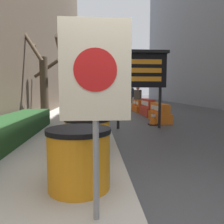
% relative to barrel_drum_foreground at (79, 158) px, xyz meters
% --- Properties ---
extents(hedge_strip, '(0.90, 6.31, 0.57)m').
position_rel_barrel_drum_foreground_xyz_m(hedge_strip, '(-1.96, 2.48, -0.11)').
color(hedge_strip, '#1E421E').
rests_on(hedge_strip, sidewalk_left).
extents(bare_tree, '(1.89, 1.96, 3.65)m').
position_rel_barrel_drum_foreground_xyz_m(bare_tree, '(-1.97, 6.71, 1.41)').
color(bare_tree, '#4C3D2D').
rests_on(bare_tree, sidewalk_left).
extents(barrel_drum_foreground, '(0.83, 0.83, 0.79)m').
position_rel_barrel_drum_foreground_xyz_m(barrel_drum_foreground, '(0.00, 0.00, 0.00)').
color(barrel_drum_foreground, orange).
rests_on(barrel_drum_foreground, sidewalk_left).
extents(barrel_drum_middle, '(0.83, 0.83, 0.79)m').
position_rel_barrel_drum_foreground_xyz_m(barrel_drum_middle, '(0.07, 1.15, 0.00)').
color(barrel_drum_middle, orange).
rests_on(barrel_drum_middle, sidewalk_left).
extents(barrel_drum_back, '(0.83, 0.83, 0.79)m').
position_rel_barrel_drum_foreground_xyz_m(barrel_drum_back, '(0.15, 2.29, 0.00)').
color(barrel_drum_back, orange).
rests_on(barrel_drum_back, sidewalk_left).
extents(warning_sign, '(0.66, 0.08, 1.92)m').
position_rel_barrel_drum_foreground_xyz_m(warning_sign, '(0.22, -0.73, 0.93)').
color(warning_sign, gray).
rests_on(warning_sign, sidewalk_left).
extents(message_board, '(2.05, 0.36, 2.82)m').
position_rel_barrel_drum_foreground_xyz_m(message_board, '(1.82, 5.12, 1.59)').
color(message_board, black).
rests_on(message_board, ground_plane).
extents(jersey_barrier_orange_near, '(0.55, 2.02, 0.81)m').
position_rel_barrel_drum_foreground_xyz_m(jersey_barrier_orange_near, '(3.11, 6.87, -0.17)').
color(jersey_barrier_orange_near, orange).
rests_on(jersey_barrier_orange_near, ground_plane).
extents(jersey_barrier_red_striped, '(0.50, 2.01, 0.93)m').
position_rel_barrel_drum_foreground_xyz_m(jersey_barrier_red_striped, '(3.11, 9.19, -0.11)').
color(jersey_barrier_red_striped, red).
rests_on(jersey_barrier_red_striped, ground_plane).
extents(jersey_barrier_orange_far, '(0.65, 1.99, 0.79)m').
position_rel_barrel_drum_foreground_xyz_m(jersey_barrier_orange_far, '(3.11, 11.60, -0.18)').
color(jersey_barrier_orange_far, orange).
rests_on(jersey_barrier_orange_far, ground_plane).
extents(jersey_barrier_cream, '(0.52, 1.74, 0.90)m').
position_rel_barrel_drum_foreground_xyz_m(jersey_barrier_cream, '(3.11, 13.99, -0.13)').
color(jersey_barrier_cream, beige).
rests_on(jersey_barrier_cream, ground_plane).
extents(traffic_cone_near, '(0.39, 0.39, 0.69)m').
position_rel_barrel_drum_foreground_xyz_m(traffic_cone_near, '(3.54, 7.54, -0.19)').
color(traffic_cone_near, black).
rests_on(traffic_cone_near, ground_plane).
extents(traffic_cone_mid, '(0.38, 0.38, 0.68)m').
position_rel_barrel_drum_foreground_xyz_m(traffic_cone_mid, '(2.56, 5.83, -0.19)').
color(traffic_cone_mid, black).
rests_on(traffic_cone_mid, ground_plane).
extents(traffic_light_near_curb, '(0.28, 0.45, 3.66)m').
position_rel_barrel_drum_foreground_xyz_m(traffic_light_near_curb, '(1.12, 18.58, 2.14)').
color(traffic_light_near_curb, '#2D2D30').
rests_on(traffic_light_near_curb, ground_plane).
extents(traffic_light_far_side, '(0.28, 0.45, 4.38)m').
position_rel_barrel_drum_foreground_xyz_m(traffic_light_far_side, '(7.38, 20.50, 2.63)').
color(traffic_light_far_side, '#2D2D30').
rests_on(traffic_light_far_side, ground_plane).
extents(pedestrian_worker, '(0.48, 0.50, 1.66)m').
position_rel_barrel_drum_foreground_xyz_m(pedestrian_worker, '(3.02, 11.49, 0.45)').
color(pedestrian_worker, '#514C42').
rests_on(pedestrian_worker, ground_plane).
extents(pedestrian_passerby, '(0.40, 0.53, 1.79)m').
position_rel_barrel_drum_foreground_xyz_m(pedestrian_passerby, '(2.94, 13.39, 0.54)').
color(pedestrian_passerby, '#23283D').
rests_on(pedestrian_passerby, ground_plane).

